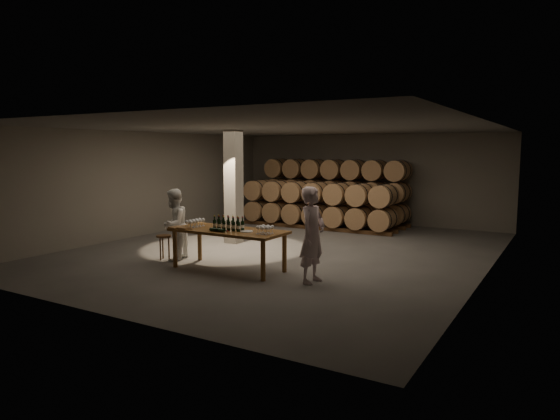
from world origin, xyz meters
The scene contains 15 objects.
room centered at (-1.80, 0.20, 1.60)m, with size 12.00×12.00×12.00m.
tasting_table centered at (0.00, -2.50, 0.80)m, with size 2.60×1.10×0.90m.
barrel_stack_back centered at (-0.96, 5.20, 1.20)m, with size 5.48×0.95×2.31m.
barrel_stack_front centered at (-0.96, 3.80, 0.83)m, with size 5.48×0.95×1.57m.
bottle_cluster centered at (0.03, -2.54, 1.01)m, with size 0.73×0.23×0.31m.
lying_bottles centered at (-0.02, -2.86, 0.94)m, with size 0.46×0.08×0.08m.
glass_cluster_left centered at (-0.87, -2.59, 1.03)m, with size 0.20×0.53×0.18m.
glass_cluster_right centered at (0.99, -2.54, 1.03)m, with size 0.31×0.31×0.18m.
plate centered at (0.52, -2.54, 0.91)m, with size 0.28×0.28×0.02m, color silver.
notebook_near centered at (-0.91, -2.91, 0.92)m, with size 0.26×0.21×0.03m, color brown.
notebook_corner centered at (-1.16, -2.89, 0.91)m, with size 0.24×0.30×0.03m, color brown.
pen centered at (-0.72, -2.93, 0.91)m, with size 0.01×0.01×0.12m, color black.
stool centered at (-1.96, -2.47, 0.49)m, with size 0.36×0.36×0.60m.
person_man centered at (2.08, -2.51, 0.96)m, with size 0.70×0.46×1.93m, color beige.
person_woman centered at (-1.72, -2.36, 0.86)m, with size 0.84×0.65×1.72m, color white.
Camera 1 is at (6.50, -11.25, 2.64)m, focal length 32.00 mm.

